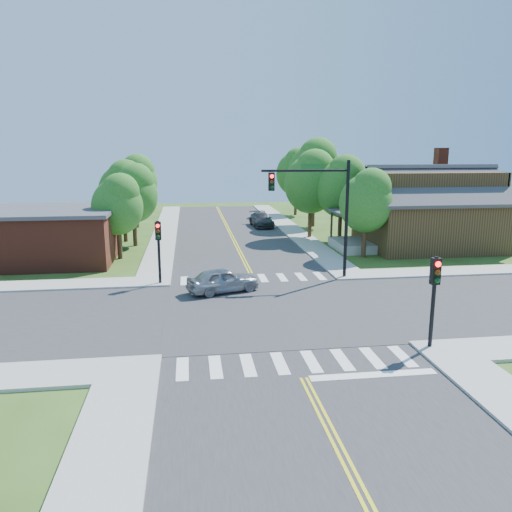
{
  "coord_description": "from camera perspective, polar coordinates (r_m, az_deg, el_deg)",
  "views": [
    {
      "loc": [
        -3.8,
        -23.23,
        7.89
      ],
      "look_at": [
        -0.29,
        2.76,
        2.2
      ],
      "focal_mm": 35.0,
      "sensor_mm": 36.0,
      "label": 1
    }
  ],
  "objects": [
    {
      "name": "tree_e_d",
      "position": [
        60.07,
        4.68,
        9.69
      ],
      "size": [
        4.71,
        4.48,
        8.01
      ],
      "color": "#382314",
      "rests_on": "ground"
    },
    {
      "name": "road_ew",
      "position": [
        24.82,
        1.53,
        -6.24
      ],
      "size": [
        90.0,
        10.0,
        0.04
      ],
      "primitive_type": "cube",
      "color": "#2D2D30",
      "rests_on": "ground"
    },
    {
      "name": "signal_pole_se",
      "position": [
        20.63,
        19.75,
        -3.18
      ],
      "size": [
        0.34,
        0.42,
        3.8
      ],
      "color": "black",
      "rests_on": "ground"
    },
    {
      "name": "tree_w_c",
      "position": [
        51.54,
        -13.57,
        8.5
      ],
      "size": [
        4.33,
        4.11,
        7.36
      ],
      "color": "#382314",
      "rests_on": "ground"
    },
    {
      "name": "sidewalk_nw",
      "position": [
        41.6,
        -24.33,
        0.31
      ],
      "size": [
        40.0,
        40.0,
        0.14
      ],
      "color": "#9E9B93",
      "rests_on": "ground"
    },
    {
      "name": "tree_bldg",
      "position": [
        41.66,
        -13.8,
        7.12
      ],
      "size": [
        3.97,
        3.77,
        6.75
      ],
      "color": "#382314",
      "rests_on": "ground"
    },
    {
      "name": "tree_w_d",
      "position": [
        60.91,
        -13.01,
        8.65
      ],
      "size": [
        3.95,
        3.75,
        6.71
      ],
      "color": "#382314",
      "rests_on": "ground"
    },
    {
      "name": "stop_bar",
      "position": [
        18.61,
        13.25,
        -13.2
      ],
      "size": [
        4.6,
        0.45,
        0.09
      ],
      "primitive_type": "cube",
      "color": "white",
      "rests_on": "ground"
    },
    {
      "name": "tree_e_c",
      "position": [
        51.1,
        6.77,
        9.89
      ],
      "size": [
        5.26,
        5.0,
        8.94
      ],
      "color": "#382314",
      "rests_on": "ground"
    },
    {
      "name": "car_dgrey",
      "position": [
        50.96,
        0.62,
        4.12
      ],
      "size": [
        2.48,
        4.98,
        1.38
      ],
      "primitive_type": "imported",
      "rotation": [
        0.0,
        0.0,
        0.06
      ],
      "color": "#2D3032",
      "rests_on": "ground"
    },
    {
      "name": "crosswalk_south",
      "position": [
        19.13,
        4.56,
        -12.01
      ],
      "size": [
        8.85,
        2.0,
        0.01
      ],
      "color": "white",
      "rests_on": "ground"
    },
    {
      "name": "centerline",
      "position": [
        24.81,
        1.53,
        -6.19
      ],
      "size": [
        0.3,
        90.0,
        0.01
      ],
      "color": "yellow",
      "rests_on": "ground"
    },
    {
      "name": "tree_e_a",
      "position": [
        36.96,
        12.6,
        6.35
      ],
      "size": [
        3.85,
        3.65,
        6.54
      ],
      "color": "#382314",
      "rests_on": "ground"
    },
    {
      "name": "tree_house",
      "position": [
        44.18,
        6.4,
        8.6
      ],
      "size": [
        4.61,
        4.38,
        7.84
      ],
      "color": "#382314",
      "rests_on": "ground"
    },
    {
      "name": "house_ne",
      "position": [
        42.21,
        19.06,
        5.37
      ],
      "size": [
        13.05,
        8.8,
        7.11
      ],
      "color": "#342112",
      "rests_on": "ground"
    },
    {
      "name": "tree_w_a",
      "position": [
        36.97,
        -15.47,
        5.85
      ],
      "size": [
        3.65,
        3.46,
        6.2
      ],
      "color": "#382314",
      "rests_on": "ground"
    },
    {
      "name": "road_ns",
      "position": [
        24.82,
        1.53,
        -6.25
      ],
      "size": [
        10.0,
        90.0,
        0.04
      ],
      "primitive_type": "cube",
      "color": "#2D2D30",
      "rests_on": "ground"
    },
    {
      "name": "signal_mast_ne",
      "position": [
        29.99,
        7.3,
        6.33
      ],
      "size": [
        5.3,
        0.42,
        7.2
      ],
      "color": "black",
      "rests_on": "ground"
    },
    {
      "name": "tree_w_b",
      "position": [
        43.79,
        -14.87,
        7.5
      ],
      "size": [
        4.11,
        3.9,
        6.99
      ],
      "color": "#382314",
      "rests_on": "ground"
    },
    {
      "name": "tree_e_b",
      "position": [
        43.01,
        9.86,
        8.01
      ],
      "size": [
        4.35,
        4.13,
        7.4
      ],
      "color": "#382314",
      "rests_on": "ground"
    },
    {
      "name": "car_silver",
      "position": [
        27.74,
        -3.8,
        -2.84
      ],
      "size": [
        4.12,
        5.02,
        1.37
      ],
      "primitive_type": "imported",
      "rotation": [
        0.0,
        0.0,
        1.91
      ],
      "color": "#9E9FA4",
      "rests_on": "ground"
    },
    {
      "name": "building_nw",
      "position": [
        38.36,
        -23.33,
        2.23
      ],
      "size": [
        10.4,
        8.4,
        3.73
      ],
      "color": "maroon",
      "rests_on": "ground"
    },
    {
      "name": "sidewalk_ne",
      "position": [
        44.39,
        18.68,
        1.45
      ],
      "size": [
        40.0,
        40.0,
        0.14
      ],
      "color": "#9E9B93",
      "rests_on": "ground"
    },
    {
      "name": "intersection_patch",
      "position": [
        24.83,
        1.53,
        -6.29
      ],
      "size": [
        10.2,
        10.2,
        0.06
      ],
      "primitive_type": "cube",
      "color": "#2D2D30",
      "rests_on": "ground"
    },
    {
      "name": "ground",
      "position": [
        24.83,
        1.53,
        -6.29
      ],
      "size": [
        100.0,
        100.0,
        0.0
      ],
      "primitive_type": "plane",
      "color": "#314917",
      "rests_on": "ground"
    },
    {
      "name": "crosswalk_north",
      "position": [
        30.69,
        -0.32,
        -2.56
      ],
      "size": [
        8.85,
        2.0,
        0.01
      ],
      "color": "white",
      "rests_on": "ground"
    },
    {
      "name": "signal_pole_nw",
      "position": [
        29.33,
        -11.09,
        1.75
      ],
      "size": [
        0.34,
        0.42,
        3.8
      ],
      "color": "black",
      "rests_on": "ground"
    }
  ]
}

